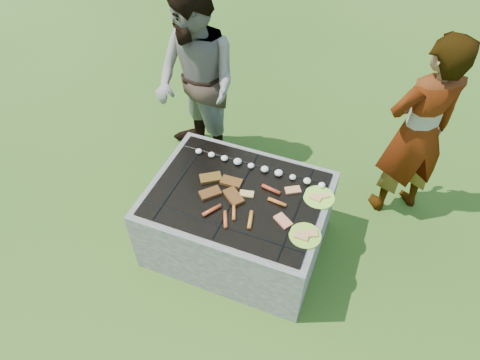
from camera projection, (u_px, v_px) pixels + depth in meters
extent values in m
plane|color=#244411|center=(238.00, 242.00, 3.55)|extent=(60.00, 60.00, 0.00)
cube|color=gray|center=(256.00, 184.00, 3.59)|extent=(1.30, 0.18, 0.60)
cube|color=gray|center=(216.00, 261.00, 3.07)|extent=(1.30, 0.18, 0.60)
cube|color=gray|center=(174.00, 200.00, 3.47)|extent=(0.18, 0.64, 0.60)
cube|color=gray|center=(307.00, 242.00, 3.19)|extent=(0.18, 0.64, 0.60)
cube|color=black|center=(238.00, 225.00, 3.37)|extent=(0.94, 0.64, 0.48)
sphere|color=#FF5914|center=(238.00, 207.00, 3.22)|extent=(0.10, 0.10, 0.10)
cube|color=black|center=(237.00, 194.00, 3.11)|extent=(1.20, 0.90, 0.01)
cylinder|color=black|center=(182.00, 177.00, 3.22)|extent=(0.01, 0.88, 0.01)
cylinder|color=black|center=(237.00, 193.00, 3.11)|extent=(0.01, 0.88, 0.01)
cylinder|color=black|center=(297.00, 211.00, 2.99)|extent=(0.01, 0.88, 0.01)
cylinder|color=black|center=(220.00, 225.00, 2.90)|extent=(1.18, 0.01, 0.01)
cylinder|color=black|center=(253.00, 165.00, 3.31)|extent=(1.18, 0.01, 0.01)
ellipsoid|color=#F2E4CD|center=(199.00, 151.00, 3.39)|extent=(0.05, 0.05, 0.04)
ellipsoid|color=#F0E6CB|center=(211.00, 155.00, 3.36)|extent=(0.05, 0.05, 0.04)
ellipsoid|color=#EEE9CA|center=(224.00, 158.00, 3.33)|extent=(0.06, 0.06, 0.04)
ellipsoid|color=beige|center=(238.00, 161.00, 3.30)|extent=(0.06, 0.06, 0.04)
ellipsoid|color=white|center=(251.00, 166.00, 3.28)|extent=(0.05, 0.05, 0.04)
ellipsoid|color=beige|center=(265.00, 169.00, 3.25)|extent=(0.06, 0.06, 0.04)
ellipsoid|color=beige|center=(279.00, 173.00, 3.22)|extent=(0.06, 0.06, 0.04)
ellipsoid|color=beige|center=(293.00, 177.00, 3.19)|extent=(0.05, 0.05, 0.03)
ellipsoid|color=#EBE6C7|center=(307.00, 181.00, 3.16)|extent=(0.06, 0.06, 0.04)
ellipsoid|color=white|center=(322.00, 185.00, 3.14)|extent=(0.05, 0.05, 0.04)
cube|color=#99621B|center=(211.00, 178.00, 3.20)|extent=(0.18, 0.17, 0.02)
cube|color=#9C581C|center=(231.00, 182.00, 3.17)|extent=(0.16, 0.09, 0.02)
cube|color=brown|center=(210.00, 193.00, 3.09)|extent=(0.17, 0.17, 0.02)
cube|color=brown|center=(233.00, 196.00, 3.07)|extent=(0.19, 0.18, 0.02)
cylinder|color=red|center=(271.00, 189.00, 3.11)|extent=(0.15, 0.05, 0.03)
cylinder|color=orange|center=(277.00, 202.00, 3.03)|extent=(0.14, 0.04, 0.03)
cylinder|color=orange|center=(234.00, 212.00, 2.96)|extent=(0.07, 0.13, 0.02)
cylinder|color=orange|center=(250.00, 220.00, 2.92)|extent=(0.06, 0.15, 0.03)
cylinder|color=#C45120|center=(212.00, 210.00, 2.98)|extent=(0.10, 0.14, 0.03)
cylinder|color=orange|center=(225.00, 219.00, 2.92)|extent=(0.08, 0.14, 0.03)
cube|color=tan|center=(247.00, 194.00, 3.09)|extent=(0.11, 0.08, 0.01)
cube|color=tan|center=(283.00, 221.00, 2.92)|extent=(0.15, 0.13, 0.02)
cube|color=tan|center=(293.00, 190.00, 3.12)|extent=(0.13, 0.11, 0.01)
cylinder|color=#F2FF3C|center=(319.00, 198.00, 3.08)|extent=(0.24, 0.24, 0.01)
cube|color=tan|center=(316.00, 197.00, 3.06)|extent=(0.09, 0.06, 0.01)
cube|color=#F2D37C|center=(324.00, 196.00, 3.08)|extent=(0.09, 0.09, 0.01)
cylinder|color=#B3DC34|center=(305.00, 236.00, 2.85)|extent=(0.27, 0.27, 0.01)
cube|color=tan|center=(301.00, 236.00, 2.83)|extent=(0.10, 0.06, 0.02)
cube|color=#DEAC71|center=(310.00, 233.00, 2.84)|extent=(0.11, 0.09, 0.02)
imported|color=#A5938A|center=(418.00, 133.00, 3.26)|extent=(0.71, 0.66, 1.63)
imported|color=gray|center=(196.00, 84.00, 3.65)|extent=(1.04, 0.98, 1.70)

